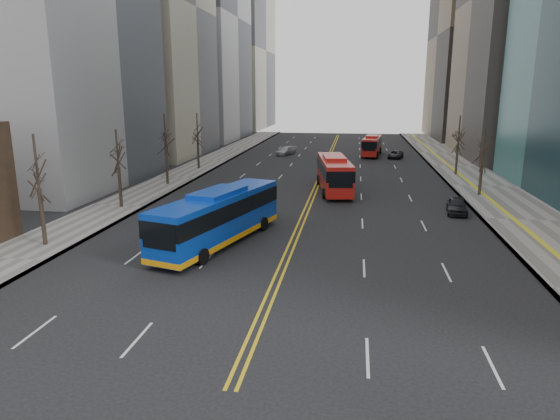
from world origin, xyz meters
name	(u,v)px	position (x,y,z in m)	size (l,w,h in m)	color
sidewalk_right	(483,186)	(17.50, 45.00, 0.07)	(7.00, 130.00, 0.15)	slate
sidewalk_left	(176,178)	(-16.50, 45.00, 0.07)	(5.00, 130.00, 0.15)	slate
centerline	(324,169)	(0.00, 55.00, 0.01)	(0.55, 100.00, 0.01)	gold
street_trees	(232,148)	(-7.18, 34.55, 4.87)	(35.20, 47.20, 7.60)	#2C241B
blue_bus	(219,216)	(-4.86, 21.38, 1.92)	(6.04, 12.86, 3.66)	#0C3DBE
red_bus_near	(334,172)	(1.93, 40.38, 1.99)	(4.29, 11.57, 3.58)	#AF1812
red_bus_far	(372,144)	(6.52, 69.55, 1.77)	(3.41, 10.06, 3.16)	#AF1812
car_white	(208,209)	(-7.64, 28.02, 0.67)	(1.41, 4.05, 1.34)	white
car_dark_mid	(457,205)	(12.50, 32.42, 0.67)	(1.59, 3.96, 1.35)	black
car_silver	(286,151)	(-6.91, 68.30, 0.63)	(1.78, 4.37, 1.27)	#A9A8AE
car_dark_far	(396,155)	(9.99, 66.70, 0.57)	(1.90, 4.12, 1.15)	black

